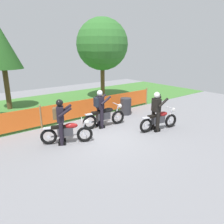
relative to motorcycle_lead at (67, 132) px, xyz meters
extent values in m
cube|color=gray|center=(1.52, -0.33, -0.45)|extent=(24.00, 24.00, 0.02)
cube|color=#427A33|center=(1.52, 5.55, -0.44)|extent=(24.00, 6.81, 0.01)
cylinder|color=olive|center=(-0.17, 2.15, 0.08)|extent=(0.08, 0.08, 1.05)
cylinder|color=olive|center=(3.21, 2.15, 0.08)|extent=(0.08, 0.08, 1.05)
cylinder|color=olive|center=(6.58, 2.15, 0.08)|extent=(0.08, 0.08, 1.05)
cube|color=orange|center=(1.52, 2.15, 0.10)|extent=(3.29, 0.02, 0.85)
cube|color=orange|center=(4.89, 2.15, 0.10)|extent=(3.29, 0.02, 0.85)
cylinder|color=brown|center=(-0.43, 6.39, 0.71)|extent=(0.28, 0.28, 2.31)
cone|color=#23511E|center=(-0.43, 6.39, 3.01)|extent=(2.06, 2.06, 2.29)
cylinder|color=brown|center=(5.43, 5.20, 0.79)|extent=(0.28, 0.28, 2.47)
sphere|color=#33702D|center=(5.43, 5.20, 3.22)|extent=(3.39, 3.39, 3.39)
torus|color=black|center=(0.57, -0.31, -0.14)|extent=(0.58, 0.38, 0.60)
cylinder|color=silver|center=(0.57, -0.31, -0.14)|extent=(0.14, 0.11, 0.13)
torus|color=black|center=(-0.59, 0.32, -0.14)|extent=(0.58, 0.38, 0.60)
cylinder|color=silver|center=(-0.59, 0.32, -0.14)|extent=(0.14, 0.11, 0.13)
cube|color=#38383D|center=(-0.05, 0.03, 0.03)|extent=(0.60, 0.47, 0.30)
ellipsoid|color=maroon|center=(0.14, -0.08, 0.24)|extent=(0.54, 0.43, 0.21)
cube|color=black|center=(-0.26, 0.14, 0.21)|extent=(0.56, 0.43, 0.09)
cube|color=silver|center=(-0.59, 0.32, 0.19)|extent=(0.37, 0.29, 0.04)
cylinder|color=silver|center=(0.52, -0.28, 0.13)|extent=(0.22, 0.15, 0.54)
sphere|color=white|center=(0.65, -0.35, 0.35)|extent=(0.23, 0.23, 0.17)
cylinder|color=silver|center=(0.48, -0.26, 0.45)|extent=(0.30, 0.51, 0.03)
cylinder|color=silver|center=(-0.24, 0.28, -0.20)|extent=(0.49, 0.30, 0.07)
torus|color=black|center=(4.40, -1.35, -0.13)|extent=(0.62, 0.22, 0.62)
cylinder|color=silver|center=(4.40, -1.35, -0.13)|extent=(0.14, 0.08, 0.13)
torus|color=black|center=(3.08, -1.10, -0.13)|extent=(0.62, 0.22, 0.62)
cylinder|color=silver|center=(3.08, -1.10, -0.13)|extent=(0.14, 0.08, 0.13)
cube|color=#38383D|center=(3.69, -1.21, 0.04)|extent=(0.61, 0.34, 0.31)
ellipsoid|color=maroon|center=(3.91, -1.26, 0.25)|extent=(0.54, 0.32, 0.21)
cube|color=black|center=(3.46, -1.17, 0.22)|extent=(0.57, 0.31, 0.10)
cube|color=silver|center=(3.08, -1.10, 0.20)|extent=(0.37, 0.22, 0.04)
cylinder|color=silver|center=(4.34, -1.34, 0.15)|extent=(0.23, 0.10, 0.55)
sphere|color=white|center=(4.50, -1.37, 0.37)|extent=(0.20, 0.20, 0.17)
cylinder|color=silver|center=(4.31, -1.33, 0.47)|extent=(0.14, 0.57, 0.03)
cylinder|color=silver|center=(3.43, -1.03, -0.19)|extent=(0.53, 0.17, 0.07)
torus|color=black|center=(2.85, 0.47, -0.11)|extent=(0.66, 0.21, 0.65)
cylinder|color=silver|center=(2.85, 0.47, -0.11)|extent=(0.15, 0.08, 0.14)
torus|color=black|center=(1.44, 0.69, -0.11)|extent=(0.66, 0.21, 0.65)
cylinder|color=silver|center=(1.44, 0.69, -0.11)|extent=(0.15, 0.08, 0.14)
cube|color=#38383D|center=(2.09, 0.59, 0.07)|extent=(0.64, 0.34, 0.33)
ellipsoid|color=black|center=(2.33, 0.55, 0.30)|extent=(0.56, 0.32, 0.22)
cube|color=black|center=(1.84, 0.63, 0.26)|extent=(0.60, 0.31, 0.10)
cube|color=silver|center=(1.44, 0.69, 0.24)|extent=(0.39, 0.22, 0.04)
cylinder|color=silver|center=(2.79, 0.48, 0.18)|extent=(0.24, 0.09, 0.58)
sphere|color=white|center=(2.95, 0.45, 0.42)|extent=(0.21, 0.21, 0.18)
cylinder|color=silver|center=(2.75, 0.48, 0.53)|extent=(0.13, 0.61, 0.03)
cylinder|color=silver|center=(1.81, 0.77, -0.18)|extent=(0.57, 0.16, 0.07)
cylinder|color=black|center=(-0.10, 0.23, -0.01)|extent=(0.20, 0.20, 0.86)
cube|color=black|center=(-0.10, 0.23, -0.38)|extent=(0.28, 0.22, 0.12)
cylinder|color=black|center=(-0.25, -0.05, -0.01)|extent=(0.20, 0.20, 0.86)
cube|color=black|center=(-0.25, -0.05, -0.38)|extent=(0.28, 0.22, 0.12)
cube|color=black|center=(-0.18, 0.09, 0.70)|extent=(0.38, 0.43, 0.56)
cylinder|color=black|center=(0.09, 0.20, 0.82)|extent=(0.47, 0.32, 0.38)
cylinder|color=black|center=(-0.12, -0.19, 0.82)|extent=(0.47, 0.32, 0.38)
sphere|color=black|center=(-0.18, 0.09, 1.12)|extent=(0.34, 0.34, 0.25)
cube|color=black|center=(-0.09, 0.05, 1.12)|extent=(0.11, 0.17, 0.08)
cube|color=brown|center=(-0.33, 0.18, 0.74)|extent=(0.27, 0.32, 0.40)
cylinder|color=black|center=(3.58, -1.03, -0.01)|extent=(0.18, 0.18, 0.86)
cube|color=black|center=(3.58, -1.03, -0.38)|extent=(0.28, 0.16, 0.12)
cylinder|color=black|center=(3.52, -1.34, -0.01)|extent=(0.18, 0.18, 0.86)
cube|color=black|center=(3.52, -1.34, -0.38)|extent=(0.28, 0.16, 0.12)
cube|color=black|center=(3.55, -1.19, 0.70)|extent=(0.30, 0.40, 0.56)
cylinder|color=black|center=(3.77, -1.01, 0.82)|extent=(0.49, 0.19, 0.38)
cylinder|color=black|center=(3.69, -1.44, 0.82)|extent=(0.49, 0.19, 0.38)
sphere|color=white|center=(3.55, -1.19, 1.12)|extent=(0.29, 0.29, 0.25)
cube|color=black|center=(3.65, -1.21, 1.12)|extent=(0.06, 0.18, 0.08)
cylinder|color=black|center=(1.97, 0.77, -0.01)|extent=(0.17, 0.17, 0.86)
cube|color=black|center=(1.97, 0.77, -0.38)|extent=(0.27, 0.15, 0.12)
cylinder|color=black|center=(1.92, 0.45, -0.01)|extent=(0.17, 0.17, 0.86)
cube|color=black|center=(1.92, 0.45, -0.38)|extent=(0.27, 0.15, 0.12)
cube|color=black|center=(1.94, 0.61, 0.70)|extent=(0.29, 0.39, 0.56)
cylinder|color=black|center=(2.15, 0.80, 0.82)|extent=(0.49, 0.17, 0.38)
cylinder|color=black|center=(2.09, 0.36, 0.82)|extent=(0.49, 0.17, 0.38)
sphere|color=silver|center=(1.94, 0.61, 1.12)|extent=(0.29, 0.29, 0.25)
cube|color=black|center=(2.04, 0.59, 1.12)|extent=(0.06, 0.18, 0.08)
cube|color=#1E232D|center=(1.77, 0.64, 0.74)|extent=(0.20, 0.30, 0.40)
cylinder|color=#2D2D33|center=(4.17, 1.39, 0.00)|extent=(0.58, 0.58, 0.88)
camera|label=1|loc=(-3.35, -6.89, 2.99)|focal=34.77mm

